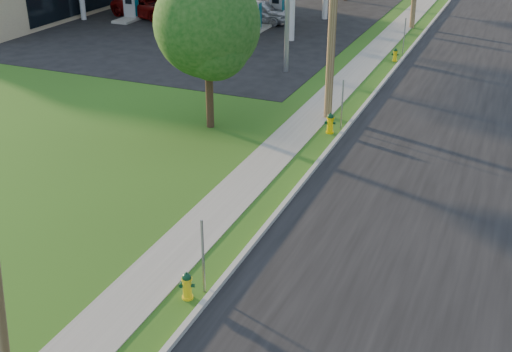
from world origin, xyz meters
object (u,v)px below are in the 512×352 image
Objects in this scene: fuel_pump_ne at (254,20)px; car_red at (148,6)px; fuel_pump_nw at (131,9)px; hydrant_near at (187,286)px; hydrant_mid at (330,123)px; hydrant_far at (395,55)px; tree_verge at (209,29)px; fuel_pump_se at (277,9)px; car_silver at (259,11)px.

fuel_pump_ne reaches higher than car_red.
car_red is at bearing 61.03° from fuel_pump_nw.
hydrant_mid reaches higher than hydrant_near.
tree_verge is at bearing -110.29° from hydrant_far.
tree_verge is 13.84m from hydrant_far.
fuel_pump_se is 20.77m from tree_verge.
car_red is (-17.86, 15.76, 0.34)m from hydrant_mid.
hydrant_far is (9.64, -3.37, -0.37)m from fuel_pump_ne.
hydrant_mid is at bearing -146.04° from car_silver.
tree_verge is at bearing 113.58° from hydrant_near.
car_red is (0.63, 1.14, 0.02)m from fuel_pump_nw.
fuel_pump_se is at bearing 117.01° from hydrant_mid.
car_silver is at bearing 109.57° from hydrant_near.
tree_verge is (5.01, -19.91, 3.19)m from fuel_pump_se.
tree_verge reaches higher than car_silver.
hydrant_mid is at bearing 15.93° from tree_verge.
fuel_pump_nw is 0.73× the size of car_silver.
hydrant_mid is at bearing -62.99° from fuel_pump_se.
fuel_pump_ne reaches higher than hydrant_mid.
hydrant_mid is (9.49, -18.63, -0.32)m from fuel_pump_se.
hydrant_far is at bearing -19.24° from fuel_pump_ne.
fuel_pump_ne is 27.86m from hydrant_near.
car_silver is (-5.72, 18.45, -3.17)m from tree_verge.
fuel_pump_nw reaches higher than car_red.
hydrant_mid is at bearing 90.02° from hydrant_near.
fuel_pump_se is 20.91m from hydrant_mid.
car_red reaches higher than hydrant_mid.
car_silver is (-0.71, -1.46, 0.02)m from fuel_pump_se.
car_silver is at bearing 17.05° from fuel_pump_nw.
tree_verge reaches higher than fuel_pump_ne.
tree_verge reaches higher than hydrant_far.
hydrant_near is at bearing -89.98° from hydrant_mid.
hydrant_near is 32.65m from car_red.
fuel_pump_ne is at bearing 0.00° from fuel_pump_nw.
hydrant_near is 1.04× the size of hydrant_far.
fuel_pump_ne and fuel_pump_se have the same top height.
car_red is at bearing -161.11° from fuel_pump_se.
fuel_pump_nw is 23.58m from hydrant_mid.
tree_verge is at bearing -48.63° from fuel_pump_nw.
fuel_pump_se is 3.85× the size of hydrant_mid.
hydrant_near is at bearing -134.88° from car_red.
hydrant_far is (4.63, 12.54, -3.57)m from tree_verge.
car_red is at bearing 172.28° from fuel_pump_ne.
hydrant_near is at bearing -70.07° from fuel_pump_ne.
fuel_pump_nw reaches higher than hydrant_near.
car_red is at bearing 128.14° from tree_verge.
hydrant_near is 11.56m from hydrant_mid.
hydrant_mid is 0.19× the size of car_silver.
car_red is at bearing 165.97° from hydrant_far.
tree_verge is at bearing -72.52° from fuel_pump_ne.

